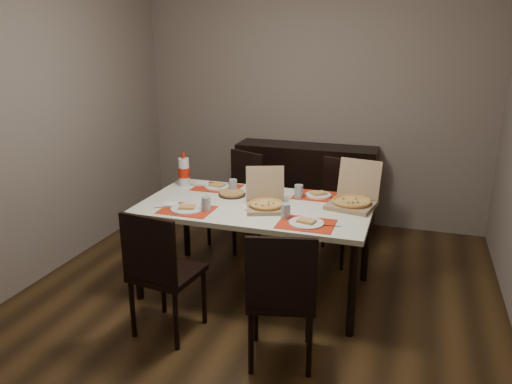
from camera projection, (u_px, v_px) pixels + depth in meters
ground at (255, 301)px, 4.00m from camera, size 3.80×4.00×0.02m
room_walls at (272, 75)px, 3.87m from camera, size 3.84×4.02×2.62m
sideboard at (305, 186)px, 5.48m from camera, size 1.50×0.40×0.90m
dining_table at (256, 212)px, 3.98m from camera, size 1.80×1.00×0.75m
chair_near_left at (161, 269)px, 3.39m from camera, size 0.47×0.47×0.93m
chair_near_right at (281, 293)px, 3.07m from camera, size 0.50×0.50×0.93m
chair_far_left at (239, 195)px, 4.97m from camera, size 0.56×0.56×0.93m
chair_far_right at (337, 205)px, 4.67m from camera, size 0.52×0.52×0.93m
setting_near_left at (190, 207)px, 3.82m from camera, size 0.47×0.30×0.11m
setting_near_right at (301, 220)px, 3.56m from camera, size 0.45×0.30×0.11m
setting_far_left at (220, 186)px, 4.35m from camera, size 0.48×0.30×0.11m
setting_far_right at (313, 194)px, 4.13m from camera, size 0.46×0.30×0.11m
napkin_loose at (252, 208)px, 3.85m from camera, size 0.14×0.14×0.02m
pizza_box_center at (266, 202)px, 3.85m from camera, size 0.40×0.42×0.30m
pizza_box_right at (353, 199)px, 3.90m from camera, size 0.40×0.44×0.34m
faina_plate at (232, 194)px, 4.17m from camera, size 0.23×0.23×0.03m
dip_bowl at (267, 198)px, 4.06m from camera, size 0.16×0.16×0.03m
soda_bottle at (184, 172)px, 4.41m from camera, size 0.10×0.10×0.30m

